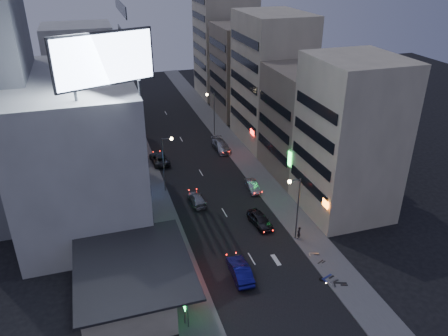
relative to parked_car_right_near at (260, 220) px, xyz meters
name	(u,v)px	position (x,y,z in m)	size (l,w,h in m)	color
ground	(265,282)	(-3.35, -9.97, -0.78)	(180.00, 180.00, 0.00)	black
sidewalk_left	(145,168)	(-11.35, 20.03, -0.72)	(4.00, 120.00, 0.12)	#4C4C4F
sidewalk_right	(241,155)	(4.65, 20.03, -0.72)	(4.00, 120.00, 0.12)	#4C4C4F
food_court	(125,282)	(-17.25, -7.97, 1.20)	(11.00, 13.00, 3.88)	beige
white_building	(78,148)	(-20.35, 10.03, 8.22)	(14.00, 24.00, 18.00)	silver
shophouse_near	(349,139)	(11.65, 0.53, 9.22)	(10.00, 11.00, 20.00)	beige
shophouse_mid	(308,122)	(12.15, 12.03, 7.22)	(11.00, 12.00, 16.00)	gray
shophouse_far	(271,80)	(11.65, 25.03, 10.22)	(10.00, 14.00, 22.00)	beige
far_left_a	(84,85)	(-18.85, 35.03, 9.22)	(11.00, 10.00, 20.00)	silver
far_left_b	(81,80)	(-19.35, 48.03, 6.72)	(12.00, 10.00, 15.00)	slate
far_right_a	(244,71)	(12.15, 40.03, 8.22)	(11.00, 12.00, 18.00)	gray
far_right_b	(225,43)	(12.65, 54.03, 11.22)	(12.00, 12.00, 24.00)	beige
billboard	(104,60)	(-16.34, 0.00, 20.88)	(9.52, 3.75, 6.20)	#595B60
street_lamp_right_near	(295,200)	(2.55, -3.97, 4.58)	(1.60, 0.44, 8.02)	#595B60
street_lamp_left	(166,157)	(-9.25, 12.03, 4.58)	(1.60, 0.44, 8.02)	#595B60
street_lamp_right_far	(212,108)	(2.55, 30.03, 4.58)	(1.60, 0.44, 8.02)	#595B60
parked_car_right_near	(260,220)	(0.00, 0.00, 0.00)	(1.85, 4.59, 1.57)	#27272C
parked_car_right_mid	(252,186)	(2.25, 8.57, -0.12)	(1.39, 4.00, 1.32)	#AAABB3
parked_car_left	(159,158)	(-8.81, 21.49, -0.03)	(2.51, 5.44, 1.51)	#28292E
parked_car_right_far	(221,146)	(2.14, 23.27, 0.02)	(2.26, 5.55, 1.61)	#ABADB3
road_car_blue	(240,270)	(-5.59, -8.38, 0.05)	(1.75, 5.03, 1.66)	navy
road_car_silver	(197,199)	(-6.18, 7.47, -0.12)	(1.86, 4.57, 1.33)	#93969B
person	(299,233)	(3.25, -4.19, 0.13)	(0.58, 0.38, 1.59)	black
scooter_black_a	(347,278)	(4.58, -12.66, -0.04)	(2.04, 0.68, 1.25)	black
scooter_silver_a	(336,274)	(3.87, -11.70, -0.14)	(1.70, 0.57, 1.04)	#94959A
scooter_blue	(331,269)	(3.65, -10.96, -0.06)	(1.97, 0.66, 1.20)	navy
scooter_black_b	(323,256)	(4.03, -8.59, -0.17)	(1.60, 0.53, 0.98)	black
scooter_silver_b	(319,249)	(4.22, -7.40, -0.15)	(1.68, 0.56, 1.03)	#A0A3A8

